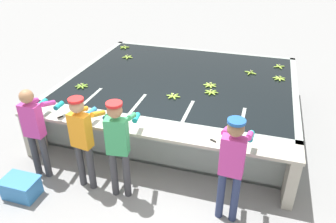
{
  "coord_description": "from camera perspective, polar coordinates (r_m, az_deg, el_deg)",
  "views": [
    {
      "loc": [
        1.59,
        -3.91,
        3.69
      ],
      "look_at": [
        0.0,
        1.31,
        0.64
      ],
      "focal_mm": 35.0,
      "sensor_mm": 36.0,
      "label": 1
    }
  ],
  "objects": [
    {
      "name": "crate",
      "position": [
        5.72,
        -24.22,
        -11.96
      ],
      "size": [
        0.55,
        0.39,
        0.32
      ],
      "color": "#3375B7",
      "rests_on": "ground"
    },
    {
      "name": "worker_0",
      "position": [
        5.62,
        -22.16,
        -2.32
      ],
      "size": [
        0.4,
        0.71,
        1.6
      ],
      "color": "#38383D",
      "rests_on": "ground"
    },
    {
      "name": "banana_bunch_floating_0",
      "position": [
        8.97,
        -7.62,
        11.02
      ],
      "size": [
        0.28,
        0.27,
        0.08
      ],
      "color": "#8CB738",
      "rests_on": "wash_tank"
    },
    {
      "name": "banana_bunch_floating_6",
      "position": [
        6.19,
        0.93,
        2.7
      ],
      "size": [
        0.28,
        0.26,
        0.08
      ],
      "color": "#93BC3D",
      "rests_on": "wash_tank"
    },
    {
      "name": "worker_1",
      "position": [
        5.12,
        -14.63,
        -3.98
      ],
      "size": [
        0.47,
        0.73,
        1.6
      ],
      "color": "#38383D",
      "rests_on": "ground"
    },
    {
      "name": "wash_tank",
      "position": [
        7.24,
        2.44,
        2.61
      ],
      "size": [
        4.71,
        3.87,
        0.91
      ],
      "color": "gray",
      "rests_on": "ground"
    },
    {
      "name": "ground_plane",
      "position": [
        5.61,
        -4.0,
        -12.04
      ],
      "size": [
        80.0,
        80.0,
        0.0
      ],
      "primitive_type": "plane",
      "color": "gray",
      "rests_on": "ground"
    },
    {
      "name": "banana_bunch_floating_7",
      "position": [
        8.0,
        18.79,
        7.42
      ],
      "size": [
        0.27,
        0.27,
        0.08
      ],
      "color": "#9EC642",
      "rests_on": "wash_tank"
    },
    {
      "name": "banana_bunch_floating_1",
      "position": [
        6.69,
        7.33,
        4.58
      ],
      "size": [
        0.28,
        0.28,
        0.08
      ],
      "color": "#9EC642",
      "rests_on": "wash_tank"
    },
    {
      "name": "knife_1",
      "position": [
        5.83,
        -17.65,
        -0.69
      ],
      "size": [
        0.21,
        0.31,
        0.02
      ],
      "color": "silver",
      "rests_on": "work_ledge"
    },
    {
      "name": "banana_bunch_floating_3",
      "position": [
        7.34,
        18.8,
        5.47
      ],
      "size": [
        0.28,
        0.28,
        0.08
      ],
      "color": "#93BC3D",
      "rests_on": "wash_tank"
    },
    {
      "name": "work_ledge",
      "position": [
        5.37,
        -3.4,
        -5.3
      ],
      "size": [
        4.71,
        0.45,
        0.91
      ],
      "color": "#A8A393",
      "rests_on": "ground"
    },
    {
      "name": "banana_bunch_floating_5",
      "position": [
        6.4,
        7.54,
        3.36
      ],
      "size": [
        0.28,
        0.28,
        0.08
      ],
      "color": "#8CB738",
      "rests_on": "wash_tank"
    },
    {
      "name": "worker_2",
      "position": [
        4.83,
        -8.68,
        -5.09
      ],
      "size": [
        0.47,
        0.74,
        1.64
      ],
      "color": "#38383D",
      "rests_on": "ground"
    },
    {
      "name": "banana_bunch_floating_4",
      "position": [
        8.24,
        -7.05,
        9.39
      ],
      "size": [
        0.27,
        0.28,
        0.08
      ],
      "color": "#9EC642",
      "rests_on": "wash_tank"
    },
    {
      "name": "worker_3",
      "position": [
        4.46,
        11.12,
        -8.45
      ],
      "size": [
        0.43,
        0.73,
        1.66
      ],
      "color": "navy",
      "rests_on": "ground"
    },
    {
      "name": "banana_bunch_floating_8",
      "position": [
        7.47,
        14.16,
        6.58
      ],
      "size": [
        0.28,
        0.28,
        0.08
      ],
      "color": "#8CB738",
      "rests_on": "wash_tank"
    },
    {
      "name": "knife_0",
      "position": [
        4.93,
        8.52,
        -5.36
      ],
      "size": [
        0.32,
        0.19,
        0.02
      ],
      "color": "silver",
      "rests_on": "work_ledge"
    },
    {
      "name": "banana_bunch_floating_2",
      "position": [
        6.83,
        -14.81,
        4.31
      ],
      "size": [
        0.28,
        0.28,
        0.08
      ],
      "color": "#75A333",
      "rests_on": "wash_tank"
    }
  ]
}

